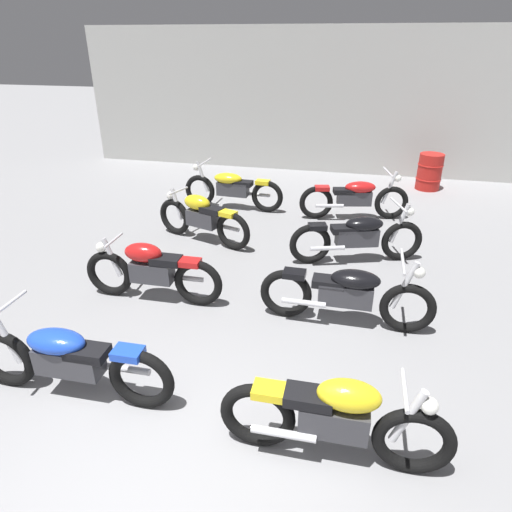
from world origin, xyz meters
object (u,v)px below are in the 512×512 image
motorcycle_left_row_0 (68,359)px  motorcycle_right_row_1 (347,293)px  motorcycle_left_row_2 (202,217)px  motorcycle_left_row_3 (232,188)px  motorcycle_right_row_0 (335,417)px  oil_drum (429,172)px  motorcycle_right_row_2 (358,236)px  motorcycle_left_row_1 (151,270)px  motorcycle_right_row_3 (355,197)px

motorcycle_left_row_0 → motorcycle_right_row_1: (2.61, 1.91, 0.00)m
motorcycle_left_row_2 → motorcycle_left_row_3: (0.05, 1.77, -0.01)m
motorcycle_left_row_0 → motorcycle_right_row_0: size_ratio=1.10×
motorcycle_left_row_2 → oil_drum: size_ratio=2.24×
oil_drum → motorcycle_right_row_2: bearing=-109.6°
motorcycle_left_row_1 → motorcycle_right_row_3: size_ratio=0.92×
motorcycle_left_row_3 → motorcycle_right_row_2: bearing=-36.7°
motorcycle_left_row_0 → motorcycle_left_row_3: size_ratio=1.00×
motorcycle_left_row_1 → motorcycle_right_row_0: size_ratio=1.00×
motorcycle_right_row_3 → oil_drum: bearing=55.4°
motorcycle_right_row_0 → oil_drum: motorcycle_right_row_0 is taller
motorcycle_right_row_0 → motorcycle_right_row_1: bearing=90.2°
motorcycle_left_row_3 → motorcycle_right_row_0: size_ratio=1.10×
motorcycle_left_row_1 → motorcycle_left_row_3: (0.05, 3.81, -0.01)m
motorcycle_right_row_0 → motorcycle_left_row_3: bearing=113.6°
motorcycle_left_row_2 → motorcycle_right_row_1: (2.61, -2.04, -0.01)m
motorcycle_right_row_2 → motorcycle_right_row_0: bearing=-91.1°
motorcycle_left_row_2 → motorcycle_right_row_0: bearing=-57.6°
motorcycle_right_row_1 → motorcycle_right_row_0: bearing=-89.8°
motorcycle_right_row_0 → motorcycle_left_row_1: bearing=141.7°
motorcycle_left_row_1 → motorcycle_right_row_3: bearing=55.8°
oil_drum → motorcycle_left_row_2: bearing=-135.5°
motorcycle_left_row_1 → motorcycle_right_row_2: bearing=34.4°
motorcycle_left_row_2 → motorcycle_right_row_1: size_ratio=0.88×
motorcycle_right_row_2 → motorcycle_right_row_3: bearing=93.2°
motorcycle_left_row_2 → motorcycle_right_row_2: size_ratio=0.91×
motorcycle_left_row_1 → motorcycle_left_row_2: (0.00, 2.05, 0.00)m
motorcycle_left_row_1 → motorcycle_right_row_0: 3.34m
motorcycle_left_row_1 → oil_drum: bearing=55.6°
motorcycle_left_row_3 → motorcycle_left_row_0: bearing=-90.4°
motorcycle_left_row_3 → motorcycle_right_row_3: size_ratio=1.02×
motorcycle_left_row_0 → motorcycle_left_row_3: same height
motorcycle_right_row_0 → oil_drum: bearing=78.9°
motorcycle_left_row_0 → motorcycle_left_row_3: (0.04, 5.72, 0.00)m
motorcycle_right_row_2 → oil_drum: (1.55, 4.37, -0.03)m
motorcycle_left_row_1 → motorcycle_left_row_2: 2.05m
motorcycle_left_row_0 → motorcycle_left_row_3: bearing=89.6°
motorcycle_right_row_2 → motorcycle_right_row_1: bearing=-92.5°
motorcycle_left_row_0 → oil_drum: bearing=62.4°
motorcycle_left_row_0 → oil_drum: (4.24, 8.12, -0.03)m
motorcycle_left_row_0 → oil_drum: 9.16m
motorcycle_left_row_0 → motorcycle_right_row_3: 6.26m
motorcycle_left_row_3 → motorcycle_left_row_1: bearing=-90.7°
motorcycle_right_row_3 → motorcycle_right_row_2: bearing=-86.8°
motorcycle_right_row_1 → motorcycle_right_row_3: (-0.03, 3.79, 0.00)m
motorcycle_right_row_3 → oil_drum: size_ratio=2.52×
motorcycle_left_row_0 → motorcycle_right_row_0: 2.62m
motorcycle_left_row_2 → motorcycle_right_row_0: (2.62, -4.12, 0.00)m
motorcycle_right_row_3 → oil_drum: motorcycle_right_row_3 is taller
motorcycle_right_row_2 → oil_drum: 4.64m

